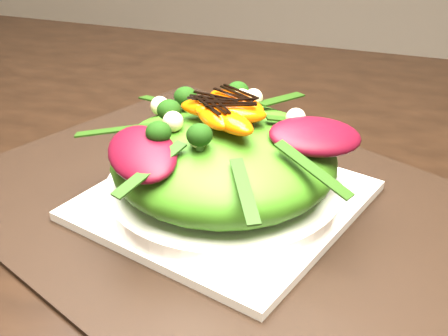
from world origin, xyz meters
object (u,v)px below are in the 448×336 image
(placemat, at_px, (224,206))
(orange_segment, at_px, (222,109))
(salad_bowl, at_px, (224,189))
(lettuce_mound, at_px, (224,159))
(dining_table, at_px, (153,163))
(plate_base, at_px, (224,200))

(placemat, bearing_deg, orange_segment, 113.34)
(salad_bowl, bearing_deg, orange_segment, 113.34)
(lettuce_mound, bearing_deg, placemat, 0.00)
(dining_table, xyz_separation_m, plate_base, (0.12, -0.10, 0.03))
(placemat, bearing_deg, dining_table, 141.97)
(plate_base, bearing_deg, orange_segment, 113.34)
(plate_base, relative_size, lettuce_mound, 1.10)
(plate_base, bearing_deg, dining_table, 141.97)
(placemat, distance_m, lettuce_mound, 0.05)
(orange_segment, bearing_deg, plate_base, -66.66)
(placemat, bearing_deg, plate_base, 0.00)
(salad_bowl, xyz_separation_m, orange_segment, (-0.01, 0.02, 0.08))
(plate_base, relative_size, salad_bowl, 1.03)
(plate_base, xyz_separation_m, lettuce_mound, (0.00, 0.00, 0.05))
(dining_table, height_order, salad_bowl, dining_table)
(salad_bowl, bearing_deg, dining_table, 141.97)
(plate_base, distance_m, salad_bowl, 0.01)
(dining_table, distance_m, orange_segment, 0.18)
(placemat, distance_m, plate_base, 0.01)
(plate_base, bearing_deg, salad_bowl, 0.00)
(dining_table, relative_size, orange_segment, 24.20)
(plate_base, distance_m, lettuce_mound, 0.05)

